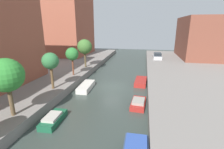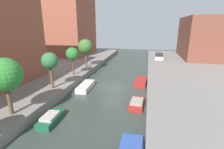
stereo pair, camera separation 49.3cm
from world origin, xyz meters
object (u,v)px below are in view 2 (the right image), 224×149
(moored_boat_right_3, at_px, (141,82))
(street_tree_1, at_px, (5,75))
(street_tree_4, at_px, (85,47))
(low_block_right, at_px, (205,38))
(moored_boat_right_2, at_px, (137,103))
(moored_boat_left_1, at_px, (51,118))
(parked_car, at_px, (159,56))
(moored_boat_left_2, at_px, (86,86))
(street_tree_3, at_px, (72,54))
(apartment_tower_far, at_px, (69,9))
(street_tree_2, at_px, (50,61))

(moored_boat_right_3, bearing_deg, street_tree_1, -128.64)
(street_tree_4, relative_size, moored_boat_right_3, 1.26)
(low_block_right, distance_m, moored_boat_right_2, 31.25)
(low_block_right, height_order, moored_boat_left_1, low_block_right)
(street_tree_4, bearing_deg, moored_boat_right_3, -24.94)
(parked_car, relative_size, moored_boat_left_1, 1.29)
(moored_boat_left_2, height_order, moored_boat_right_3, moored_boat_left_2)
(street_tree_3, relative_size, moored_boat_left_1, 1.34)
(low_block_right, relative_size, parked_car, 3.55)
(street_tree_1, bearing_deg, parked_car, 64.50)
(street_tree_3, bearing_deg, low_block_right, 40.00)
(street_tree_4, relative_size, parked_car, 1.25)
(street_tree_3, relative_size, moored_boat_left_2, 1.01)
(low_block_right, height_order, moored_boat_right_2, low_block_right)
(apartment_tower_far, relative_size, street_tree_3, 5.48)
(street_tree_3, bearing_deg, moored_boat_left_2, -43.53)
(parked_car, bearing_deg, apartment_tower_far, 173.79)
(low_block_right, xyz_separation_m, moored_boat_left_2, (-21.41, -23.63, -5.48))
(moored_boat_right_3, bearing_deg, street_tree_2, -147.50)
(low_block_right, bearing_deg, moored_boat_left_1, -123.71)
(street_tree_3, xyz_separation_m, parked_car, (14.00, 16.78, -2.71))
(street_tree_1, bearing_deg, moored_boat_left_2, 71.74)
(street_tree_2, relative_size, street_tree_4, 0.86)
(low_block_right, height_order, street_tree_4, low_block_right)
(street_tree_1, distance_m, moored_boat_right_3, 17.50)
(street_tree_1, xyz_separation_m, moored_boat_left_2, (3.16, 9.58, -4.23))
(street_tree_4, xyz_separation_m, moored_boat_left_1, (3.11, -17.16, -4.45))
(low_block_right, relative_size, street_tree_4, 2.85)
(street_tree_2, xyz_separation_m, moored_boat_left_1, (3.11, -5.47, -4.08))
(moored_boat_left_1, relative_size, moored_boat_left_2, 0.75)
(street_tree_4, bearing_deg, moored_boat_left_2, -69.83)
(low_block_right, xyz_separation_m, street_tree_4, (-24.58, -15.02, -1.04))
(apartment_tower_far, bearing_deg, moored_boat_right_3, -42.96)
(apartment_tower_far, bearing_deg, moored_boat_left_2, -60.59)
(street_tree_4, height_order, moored_boat_left_2, street_tree_4)
(street_tree_1, height_order, street_tree_4, street_tree_4)
(moored_boat_left_1, bearing_deg, moored_boat_right_2, 32.81)
(parked_car, xyz_separation_m, moored_boat_left_2, (-10.84, -19.78, -1.26))
(low_block_right, distance_m, street_tree_4, 28.82)
(low_block_right, bearing_deg, street_tree_2, -132.63)
(parked_car, xyz_separation_m, moored_boat_right_3, (-3.40, -16.10, -1.28))
(apartment_tower_far, height_order, parked_car, apartment_tower_far)
(street_tree_2, bearing_deg, low_block_right, 47.37)
(low_block_right, relative_size, moored_boat_right_3, 3.59)
(street_tree_2, relative_size, moored_boat_right_2, 1.37)
(low_block_right, relative_size, street_tree_2, 3.30)
(street_tree_2, height_order, parked_car, street_tree_2)
(street_tree_2, xyz_separation_m, street_tree_4, (0.00, 11.68, 0.37))
(apartment_tower_far, relative_size, moored_boat_left_1, 7.35)
(apartment_tower_far, bearing_deg, street_tree_2, -69.64)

